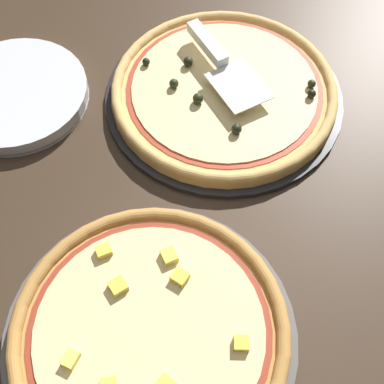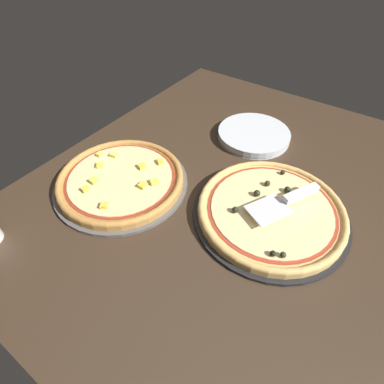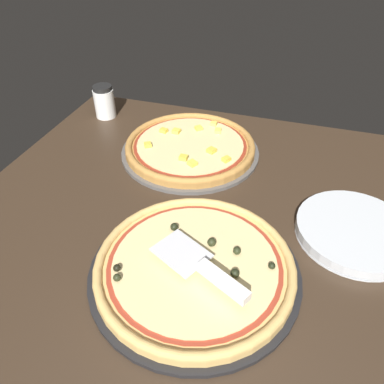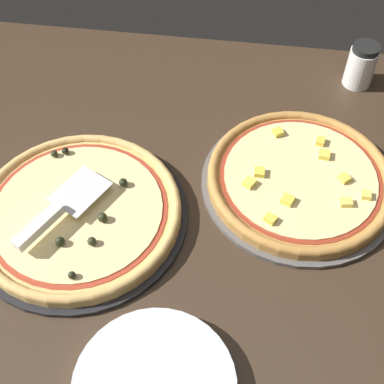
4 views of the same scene
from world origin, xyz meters
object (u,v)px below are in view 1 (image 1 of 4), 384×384
object	(u,v)px
pizza_front	(224,90)
pizza_back	(150,332)
serving_spatula	(216,55)
plate_stack	(16,94)

from	to	relation	value
pizza_front	pizza_back	xyz separation A→B (cm)	(-14.27, 42.09, -0.02)
pizza_front	pizza_back	size ratio (longest dim) A/B	1.06
pizza_front	serving_spatula	xyz separation A→B (cm)	(4.01, -3.48, 3.33)
pizza_front	serving_spatula	distance (cm)	6.27
serving_spatula	plate_stack	size ratio (longest dim) A/B	0.83
pizza_back	pizza_front	bearing A→B (deg)	-71.27
pizza_front	pizza_back	distance (cm)	44.44
pizza_back	serving_spatula	distance (cm)	49.21
pizza_front	plate_stack	xyz separation A→B (cm)	(30.65, 20.43, -0.98)
pizza_back	serving_spatula	bearing A→B (deg)	-68.14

